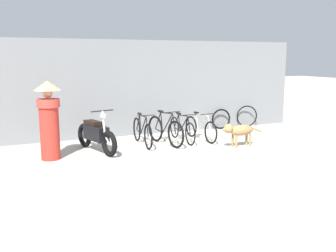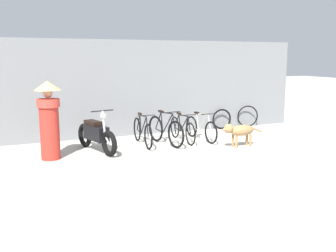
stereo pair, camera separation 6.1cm
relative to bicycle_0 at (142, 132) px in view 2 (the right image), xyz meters
The scene contains 11 objects.
ground_plane 2.37m from the bicycle_0, 67.11° to the right, with size 60.00×60.00×0.00m, color #B7B2A5.
shop_wall_back 1.97m from the bicycle_0, 57.16° to the left, with size 9.66×0.20×2.77m.
bicycle_0 is the anchor object (origin of this frame).
bicycle_1 0.60m from the bicycle_0, 19.15° to the right, with size 0.46×1.67×0.92m.
bicycle_2 1.15m from the bicycle_0, ahead, with size 0.46×1.69×0.80m.
bicycle_3 1.70m from the bicycle_0, ahead, with size 0.46×1.64×0.79m.
motorcycle 1.30m from the bicycle_0, 169.52° to the right, with size 0.66×1.84×1.06m.
stray_dog 2.52m from the bicycle_0, 28.52° to the right, with size 1.22×0.31×0.63m.
person_in_robes 2.54m from the bicycle_0, 167.41° to the right, with size 0.75×0.75×1.77m.
spare_tire_left 4.26m from the bicycle_0, 15.74° to the left, with size 0.70×0.20×0.71m.
spare_tire_right 3.32m from the bicycle_0, 20.50° to the left, with size 0.65×0.12×0.65m.
Camera 2 is at (-4.32, -7.38, 2.29)m, focal length 42.00 mm.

